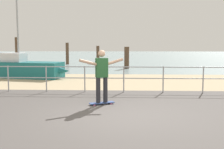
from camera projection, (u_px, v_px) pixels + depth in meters
ground_plane at (119, 128)px, 6.41m from camera, size 24.00×10.00×0.04m
beach_strip at (122, 81)px, 14.35m from camera, size 24.00×6.00×0.04m
sea_surface at (123, 56)px, 42.15m from camera, size 72.00×50.00×0.04m
railing_fence at (85, 75)px, 10.96m from camera, size 12.37×0.05×1.05m
sailboat at (26, 69)px, 15.66m from camera, size 5.07×2.25×4.64m
skateboard at (102, 103)px, 8.77m from camera, size 0.81×0.52×0.08m
skateboarder at (102, 73)px, 8.66m from camera, size 1.35×0.69×1.65m
groyne_post_0 at (17, 53)px, 20.72m from camera, size 0.29×0.29×2.39m
groyne_post_1 at (67, 54)px, 25.67m from camera, size 0.29×0.29×2.00m
groyne_post_2 at (98, 55)px, 26.78m from camera, size 0.30×0.30×1.70m
groyne_post_3 at (127, 58)px, 21.34m from camera, size 0.37×0.37×1.68m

